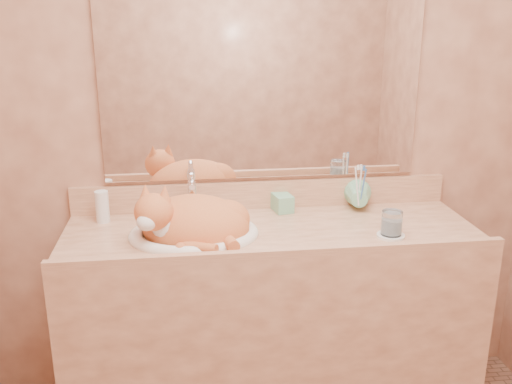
{
  "coord_description": "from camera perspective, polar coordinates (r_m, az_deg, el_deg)",
  "views": [
    {
      "loc": [
        -0.32,
        -1.31,
        1.66
      ],
      "look_at": [
        -0.06,
        0.7,
        1.01
      ],
      "focal_mm": 40.0,
      "sensor_mm": 36.0,
      "label": 1
    }
  ],
  "objects": [
    {
      "name": "toothbrush_cup",
      "position": [
        2.41,
        10.3,
        -0.89
      ],
      "size": [
        0.14,
        0.14,
        0.11
      ],
      "primitive_type": "imported",
      "rotation": [
        0.0,
        0.0,
        -0.22
      ],
      "color": "#7AC398",
      "rests_on": "vanity_counter"
    },
    {
      "name": "lotion_bottle",
      "position": [
        2.35,
        -15.13,
        -1.43
      ],
      "size": [
        0.05,
        0.05,
        0.13
      ],
      "primitive_type": "cylinder",
      "color": "white",
      "rests_on": "vanity_counter"
    },
    {
      "name": "faucet",
      "position": [
        2.31,
        -6.39,
        -0.61
      ],
      "size": [
        0.08,
        0.13,
        0.18
      ],
      "primitive_type": null,
      "rotation": [
        0.0,
        0.0,
        0.33
      ],
      "color": "white",
      "rests_on": "vanity_counter"
    },
    {
      "name": "sink_basin",
      "position": [
        2.14,
        -6.27,
        -2.49
      ],
      "size": [
        0.53,
        0.47,
        0.15
      ],
      "primitive_type": null,
      "rotation": [
        0.0,
        0.0,
        -0.15
      ],
      "color": "white",
      "rests_on": "vanity_counter"
    },
    {
      "name": "cat",
      "position": [
        2.13,
        -6.64,
        -2.8
      ],
      "size": [
        0.5,
        0.45,
        0.23
      ],
      "primitive_type": null,
      "rotation": [
        0.0,
        0.0,
        -0.31
      ],
      "color": "#C75C2D",
      "rests_on": "sink_basin"
    },
    {
      "name": "water_glass",
      "position": [
        2.18,
        13.42,
        -3.03
      ],
      "size": [
        0.08,
        0.08,
        0.09
      ],
      "primitive_type": "cylinder",
      "color": "silver",
      "rests_on": "saucer"
    },
    {
      "name": "wall_back",
      "position": [
        2.37,
        0.64,
        7.69
      ],
      "size": [
        2.4,
        0.02,
        2.5
      ],
      "primitive_type": "cube",
      "color": "#8E5740",
      "rests_on": "ground"
    },
    {
      "name": "soap_dispenser",
      "position": [
        2.35,
        3.11,
        -0.43
      ],
      "size": [
        0.09,
        0.09,
        0.16
      ],
      "primitive_type": "imported",
      "rotation": [
        0.0,
        0.0,
        0.19
      ],
      "color": "#7AC398",
      "rests_on": "vanity_counter"
    },
    {
      "name": "saucer",
      "position": [
        2.2,
        13.33,
        -4.26
      ],
      "size": [
        0.1,
        0.1,
        0.01
      ],
      "primitive_type": "cylinder",
      "color": "white",
      "rests_on": "vanity_counter"
    },
    {
      "name": "mirror",
      "position": [
        2.34,
        0.7,
        11.03
      ],
      "size": [
        1.3,
        0.02,
        0.8
      ],
      "primitive_type": "cube",
      "color": "white",
      "rests_on": "wall_back"
    },
    {
      "name": "vanity_counter",
      "position": [
        2.4,
        1.5,
        -13.29
      ],
      "size": [
        1.6,
        0.55,
        0.85
      ],
      "primitive_type": null,
      "color": "#9E6547",
      "rests_on": "floor"
    },
    {
      "name": "toothbrushes",
      "position": [
        2.39,
        10.39,
        0.73
      ],
      "size": [
        0.03,
        0.03,
        0.21
      ],
      "primitive_type": null,
      "color": "white",
      "rests_on": "toothbrush_cup"
    }
  ]
}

